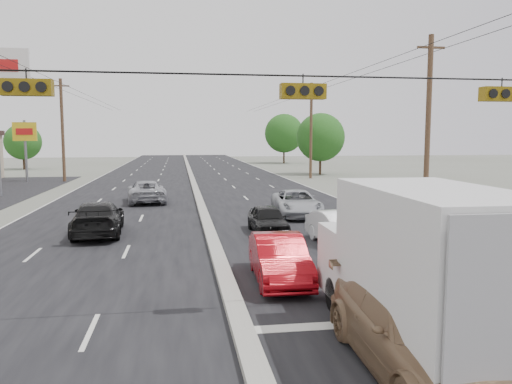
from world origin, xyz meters
TOP-DOWN VIEW (x-y plane):
  - ground at (0.00, 0.00)m, footprint 200.00×200.00m
  - road_surface at (0.00, 30.00)m, footprint 20.00×160.00m
  - center_median at (0.00, 30.00)m, footprint 0.50×160.00m
  - utility_pole_left_c at (-12.50, 40.00)m, footprint 1.60×0.30m
  - utility_pole_right_b at (12.50, 15.00)m, footprint 1.60×0.30m
  - utility_pole_right_c at (12.50, 40.00)m, footprint 1.60×0.30m
  - traffic_signals at (1.40, 0.00)m, footprint 25.00×0.30m
  - pole_sign_far at (-16.00, 40.00)m, footprint 2.20×0.25m
  - tree_left_far at (-22.00, 60.00)m, footprint 4.80×4.80m
  - tree_right_mid at (15.00, 45.00)m, footprint 5.60×5.60m
  - tree_right_far at (16.00, 70.00)m, footprint 6.40×6.40m
  - box_truck at (3.50, -1.92)m, footprint 2.51×6.83m
  - tan_sedan at (3.00, -2.92)m, footprint 2.28×5.45m
  - red_sedan at (1.63, 3.26)m, footprint 1.67×4.33m
  - queue_car_a at (2.63, 10.77)m, footprint 1.56×3.78m
  - queue_car_b at (5.05, 7.84)m, footprint 1.90×4.29m
  - queue_car_c at (5.12, 15.55)m, footprint 2.71×5.27m
  - queue_car_d at (7.60, 5.90)m, footprint 2.21×4.88m
  - oncoming_near at (-4.97, 11.64)m, footprint 2.45×5.34m
  - oncoming_far at (-3.52, 22.77)m, footprint 2.94×5.48m

SIDE VIEW (x-z plane):
  - ground at x=0.00m, z-range 0.00..0.00m
  - road_surface at x=0.00m, z-range -0.01..0.01m
  - center_median at x=0.00m, z-range 0.00..0.20m
  - queue_car_a at x=2.63m, z-range 0.00..1.28m
  - queue_car_b at x=5.05m, z-range 0.00..1.37m
  - queue_car_d at x=7.60m, z-range 0.00..1.39m
  - red_sedan at x=1.63m, z-range 0.00..1.41m
  - queue_car_c at x=5.12m, z-range 0.00..1.42m
  - oncoming_far at x=-3.52m, z-range 0.00..1.46m
  - oncoming_near at x=-4.97m, z-range 0.00..1.51m
  - tan_sedan at x=3.00m, z-range 0.00..1.57m
  - box_truck at x=3.50m, z-range 0.04..3.49m
  - tree_left_far at x=-22.00m, z-range 0.66..6.78m
  - tree_right_mid at x=15.00m, z-range 0.77..7.91m
  - pole_sign_far at x=-16.00m, z-range 1.41..7.41m
  - tree_right_far at x=16.00m, z-range 0.88..9.04m
  - utility_pole_left_c at x=-12.50m, z-range 0.11..10.11m
  - utility_pole_right_b at x=12.50m, z-range 0.11..10.11m
  - utility_pole_right_c at x=12.50m, z-range 0.11..10.11m
  - traffic_signals at x=1.40m, z-range 5.22..5.77m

